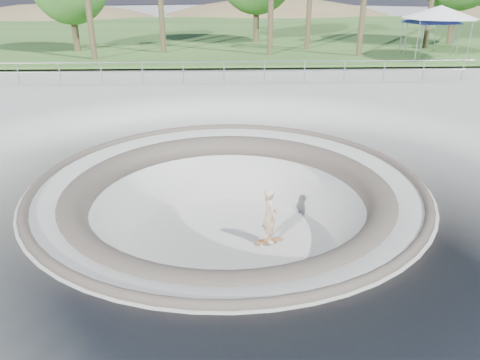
{
  "coord_description": "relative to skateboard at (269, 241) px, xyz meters",
  "views": [
    {
      "loc": [
        -0.14,
        -11.26,
        5.0
      ],
      "look_at": [
        0.33,
        0.42,
        -0.1
      ],
      "focal_mm": 35.0,
      "sensor_mm": 36.0,
      "label": 1
    }
  ],
  "objects": [
    {
      "name": "ground",
      "position": [
        -1.13,
        -0.08,
        1.84
      ],
      "size": [
        180.0,
        180.0,
        0.0
      ],
      "primitive_type": "plane",
      "color": "#ABACA6",
      "rests_on": "ground"
    },
    {
      "name": "skate_bowl",
      "position": [
        -1.13,
        -0.08,
        0.01
      ],
      "size": [
        14.0,
        14.0,
        4.1
      ],
      "color": "#ABACA6",
      "rests_on": "ground"
    },
    {
      "name": "grass_strip",
      "position": [
        -1.13,
        33.92,
        2.06
      ],
      "size": [
        180.0,
        36.0,
        0.12
      ],
      "color": "#2F4F1F",
      "rests_on": "ground"
    },
    {
      "name": "distant_hills",
      "position": [
        2.65,
        57.1,
        -5.18
      ],
      "size": [
        103.2,
        45.0,
        28.6
      ],
      "color": "brown",
      "rests_on": "ground"
    },
    {
      "name": "safety_railing",
      "position": [
        -1.13,
        11.92,
        2.53
      ],
      "size": [
        25.0,
        0.06,
        1.03
      ],
      "color": "gray",
      "rests_on": "ground"
    },
    {
      "name": "skateboard",
      "position": [
        0.0,
        0.0,
        0.0
      ],
      "size": [
        0.79,
        0.43,
        0.08
      ],
      "color": "brown",
      "rests_on": "ground"
    },
    {
      "name": "skater",
      "position": [
        0.0,
        0.0,
        0.81
      ],
      "size": [
        0.53,
        0.66,
        1.59
      ],
      "primitive_type": "imported",
      "rotation": [
        0.0,
        0.0,
        1.85
      ],
      "color": "tan",
      "rests_on": "skateboard"
    },
    {
      "name": "canopy_white",
      "position": [
        11.97,
        17.92,
        4.88
      ],
      "size": [
        6.17,
        6.17,
        3.15
      ],
      "color": "gray",
      "rests_on": "ground"
    },
    {
      "name": "canopy_blue",
      "position": [
        12.11,
        19.3,
        4.46
      ],
      "size": [
        5.23,
        5.23,
        2.68
      ],
      "color": "gray",
      "rests_on": "ground"
    }
  ]
}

